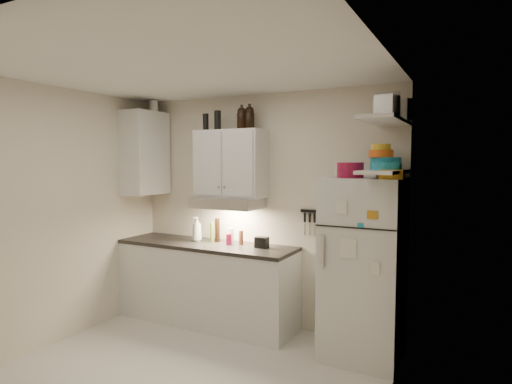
% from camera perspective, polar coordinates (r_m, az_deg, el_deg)
% --- Properties ---
extents(floor, '(3.20, 3.00, 0.02)m').
position_cam_1_polar(floor, '(4.01, -10.03, -23.61)').
color(floor, beige).
rests_on(floor, ground).
extents(ceiling, '(3.20, 3.00, 0.02)m').
position_cam_1_polar(ceiling, '(3.63, -10.56, 16.14)').
color(ceiling, white).
rests_on(ceiling, ground).
extents(back_wall, '(3.20, 0.02, 2.60)m').
position_cam_1_polar(back_wall, '(4.86, 0.73, -2.39)').
color(back_wall, beige).
rests_on(back_wall, ground).
extents(left_wall, '(0.02, 3.00, 2.60)m').
position_cam_1_polar(left_wall, '(4.75, -25.83, -2.96)').
color(left_wall, beige).
rests_on(left_wall, ground).
extents(right_wall, '(0.02, 3.00, 2.60)m').
position_cam_1_polar(right_wall, '(2.91, 15.83, -6.95)').
color(right_wall, beige).
rests_on(right_wall, ground).
extents(base_cabinet, '(2.10, 0.60, 0.88)m').
position_cam_1_polar(base_cabinet, '(5.04, -6.63, -12.15)').
color(base_cabinet, silver).
rests_on(base_cabinet, floor).
extents(countertop, '(2.10, 0.62, 0.04)m').
position_cam_1_polar(countertop, '(4.93, -6.68, -7.02)').
color(countertop, black).
rests_on(countertop, base_cabinet).
extents(upper_cabinet, '(0.80, 0.33, 0.75)m').
position_cam_1_polar(upper_cabinet, '(4.82, -3.40, 3.81)').
color(upper_cabinet, silver).
rests_on(upper_cabinet, back_wall).
extents(side_cabinet, '(0.33, 0.55, 1.00)m').
position_cam_1_polar(side_cabinet, '(5.39, -14.59, 5.04)').
color(side_cabinet, silver).
rests_on(side_cabinet, left_wall).
extents(range_hood, '(0.76, 0.46, 0.12)m').
position_cam_1_polar(range_hood, '(4.79, -3.78, -1.41)').
color(range_hood, silver).
rests_on(range_hood, back_wall).
extents(fridge, '(0.70, 0.68, 1.70)m').
position_cam_1_polar(fridge, '(4.19, 14.13, -9.83)').
color(fridge, silver).
rests_on(fridge, floor).
extents(shelf_hi, '(0.30, 0.95, 0.03)m').
position_cam_1_polar(shelf_hi, '(3.91, 16.89, 9.08)').
color(shelf_hi, silver).
rests_on(shelf_hi, right_wall).
extents(shelf_lo, '(0.30, 0.95, 0.03)m').
position_cam_1_polar(shelf_lo, '(3.89, 16.76, 2.62)').
color(shelf_lo, silver).
rests_on(shelf_lo, right_wall).
extents(knife_strip, '(0.42, 0.02, 0.03)m').
position_cam_1_polar(knife_strip, '(4.56, 8.46, -2.60)').
color(knife_strip, black).
rests_on(knife_strip, back_wall).
extents(dutch_oven, '(0.31, 0.31, 0.14)m').
position_cam_1_polar(dutch_oven, '(4.00, 12.46, 2.87)').
color(dutch_oven, maroon).
rests_on(dutch_oven, fridge).
extents(book_stack, '(0.22, 0.26, 0.08)m').
position_cam_1_polar(book_stack, '(3.81, 17.65, 2.27)').
color(book_stack, '#BC7D17').
rests_on(book_stack, fridge).
extents(spice_jar, '(0.06, 0.06, 0.09)m').
position_cam_1_polar(spice_jar, '(4.05, 16.06, 2.44)').
color(spice_jar, silver).
rests_on(spice_jar, fridge).
extents(stock_pot, '(0.36, 0.36, 0.19)m').
position_cam_1_polar(stock_pot, '(4.19, 18.52, 10.23)').
color(stock_pot, silver).
rests_on(stock_pot, shelf_hi).
extents(tin_a, '(0.25, 0.24, 0.20)m').
position_cam_1_polar(tin_a, '(3.81, 16.87, 10.98)').
color(tin_a, '#AAAAAD').
rests_on(tin_a, shelf_hi).
extents(tin_b, '(0.19, 0.19, 0.16)m').
position_cam_1_polar(tin_b, '(3.62, 17.06, 10.98)').
color(tin_b, '#AAAAAD').
rests_on(tin_b, shelf_hi).
extents(bowl_teal, '(0.28, 0.28, 0.11)m').
position_cam_1_polar(bowl_teal, '(4.13, 16.90, 3.67)').
color(bowl_teal, teal).
rests_on(bowl_teal, shelf_lo).
extents(bowl_orange, '(0.22, 0.22, 0.07)m').
position_cam_1_polar(bowl_orange, '(4.09, 16.33, 4.92)').
color(bowl_orange, orange).
rests_on(bowl_orange, bowl_teal).
extents(bowl_yellow, '(0.17, 0.17, 0.06)m').
position_cam_1_polar(bowl_yellow, '(4.10, 16.34, 5.78)').
color(bowl_yellow, gold).
rests_on(bowl_yellow, bowl_orange).
extents(plates, '(0.30, 0.30, 0.07)m').
position_cam_1_polar(plates, '(3.85, 16.89, 3.31)').
color(plates, teal).
rests_on(plates, shelf_lo).
extents(growler_a, '(0.11, 0.11, 0.25)m').
position_cam_1_polar(growler_a, '(4.76, -1.92, 9.83)').
color(growler_a, black).
rests_on(growler_a, upper_cabinet).
extents(growler_b, '(0.13, 0.13, 0.26)m').
position_cam_1_polar(growler_b, '(4.74, -0.87, 9.90)').
color(growler_b, black).
rests_on(growler_b, upper_cabinet).
extents(thermos_a, '(0.09, 0.09, 0.22)m').
position_cam_1_polar(thermos_a, '(4.89, -5.15, 9.48)').
color(thermos_a, black).
rests_on(thermos_a, upper_cabinet).
extents(thermos_b, '(0.08, 0.08, 0.19)m').
position_cam_1_polar(thermos_b, '(4.94, -6.72, 9.24)').
color(thermos_b, black).
rests_on(thermos_b, upper_cabinet).
extents(side_jar, '(0.11, 0.11, 0.14)m').
position_cam_1_polar(side_jar, '(5.44, -13.48, 11.05)').
color(side_jar, silver).
rests_on(side_jar, side_cabinet).
extents(soap_bottle, '(0.16, 0.16, 0.32)m').
position_cam_1_polar(soap_bottle, '(5.04, -7.88, -4.74)').
color(soap_bottle, silver).
rests_on(soap_bottle, countertop).
extents(pepper_mill, '(0.06, 0.06, 0.16)m').
position_cam_1_polar(pepper_mill, '(4.81, -2.00, -6.09)').
color(pepper_mill, brown).
rests_on(pepper_mill, countertop).
extents(oil_bottle, '(0.05, 0.05, 0.22)m').
position_cam_1_polar(oil_bottle, '(4.96, -5.91, -5.41)').
color(oil_bottle, '#52701C').
rests_on(oil_bottle, countertop).
extents(vinegar_bottle, '(0.07, 0.07, 0.28)m').
position_cam_1_polar(vinegar_bottle, '(4.97, -5.16, -5.07)').
color(vinegar_bottle, black).
rests_on(vinegar_bottle, countertop).
extents(clear_bottle, '(0.08, 0.08, 0.18)m').
position_cam_1_polar(clear_bottle, '(4.85, -3.34, -5.86)').
color(clear_bottle, silver).
rests_on(clear_bottle, countertop).
extents(red_jar, '(0.08, 0.08, 0.12)m').
position_cam_1_polar(red_jar, '(4.80, -3.65, -6.31)').
color(red_jar, maroon).
rests_on(red_jar, countertop).
extents(caddy, '(0.14, 0.10, 0.12)m').
position_cam_1_polar(caddy, '(4.63, 0.77, -6.73)').
color(caddy, black).
rests_on(caddy, countertop).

